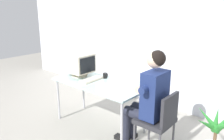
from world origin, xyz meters
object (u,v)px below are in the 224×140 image
Objects in this scene: crt_monitor at (79,63)px; person_seated at (149,96)px; potted_plant at (215,139)px; desk at (99,86)px; office_chair at (159,119)px; desk_mug at (105,76)px; keyboard at (92,79)px.

person_seated is at bearing -2.12° from crt_monitor.
desk is at bearing -170.89° from potted_plant.
office_chair reaches higher than potted_plant.
desk_mug is at bearing 26.01° from crt_monitor.
person_seated is (1.39, -0.05, -0.20)m from crt_monitor.
desk_mug is at bearing 165.89° from person_seated.
crt_monitor is 0.38m from keyboard.
person_seated is (1.07, -0.02, 0.01)m from keyboard.
office_chair is 0.71m from potted_plant.
person_seated is 1.98× the size of potted_plant.
person_seated is at bearing -159.76° from potted_plant.
desk is 1.74× the size of office_chair.
crt_monitor is 0.48m from desk_mug.
potted_plant is (1.70, 0.27, -0.37)m from desk.
desk_mug is at bearing 70.36° from keyboard.
potted_plant is 8.00× the size of desk_mug.
keyboard is 5.04× the size of desk_mug.
office_chair reaches higher than desk.
person_seated reaches higher than keyboard.
potted_plant is 1.83m from desk_mug.
office_chair is 1.22m from desk_mug.
office_chair is 1.22× the size of potted_plant.
desk is at bearing 179.03° from office_chair.
desk_mug is (-1.77, -0.04, 0.47)m from potted_plant.
keyboard reaches higher than desk.
desk_mug reaches higher than keyboard.
desk is 1.76m from potted_plant.
desk is at bearing -0.02° from keyboard.
desk_mug is at bearing 167.91° from office_chair.
desk is 0.91m from person_seated.
person_seated is at bearing -0.98° from keyboard.
desk_mug is (0.40, 0.20, -0.18)m from crt_monitor.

